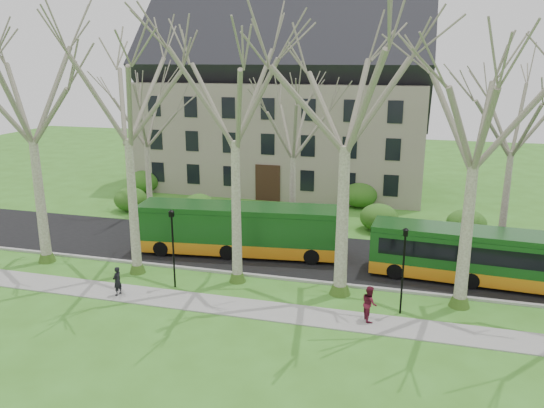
{
  "coord_description": "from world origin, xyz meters",
  "views": [
    {
      "loc": [
        6.08,
        -25.45,
        12.02
      ],
      "look_at": [
        -1.58,
        3.0,
        3.96
      ],
      "focal_mm": 35.0,
      "sensor_mm": 36.0,
      "label": 1
    }
  ],
  "objects": [
    {
      "name": "curb",
      "position": [
        0.0,
        1.5,
        0.07
      ],
      "size": [
        80.0,
        0.25,
        0.14
      ],
      "primitive_type": "cube",
      "color": "#A5A39E",
      "rests_on": "ground"
    },
    {
      "name": "building",
      "position": [
        -6.0,
        24.0,
        8.07
      ],
      "size": [
        26.5,
        12.2,
        16.0
      ],
      "color": "gray",
      "rests_on": "ground"
    },
    {
      "name": "bus_follow",
      "position": [
        10.24,
        3.95,
        1.58
      ],
      "size": [
        12.32,
        3.36,
        3.04
      ],
      "primitive_type": null,
      "rotation": [
        0.0,
        0.0,
        -0.07
      ],
      "color": "#144616",
      "rests_on": "road"
    },
    {
      "name": "ground",
      "position": [
        0.0,
        0.0,
        0.0
      ],
      "size": [
        120.0,
        120.0,
        0.0
      ],
      "primitive_type": "plane",
      "color": "#3D7A22",
      "rests_on": "ground"
    },
    {
      "name": "bus_lead",
      "position": [
        -4.05,
        4.77,
        1.68
      ],
      "size": [
        13.19,
        4.15,
        3.24
      ],
      "primitive_type": null,
      "rotation": [
        0.0,
        0.0,
        0.11
      ],
      "color": "#144616",
      "rests_on": "road"
    },
    {
      "name": "tree_row_verge",
      "position": [
        0.0,
        0.3,
        7.0
      ],
      "size": [
        49.0,
        7.0,
        14.0
      ],
      "color": "gray",
      "rests_on": "ground"
    },
    {
      "name": "road",
      "position": [
        0.0,
        5.5,
        0.03
      ],
      "size": [
        80.0,
        8.0,
        0.06
      ],
      "primitive_type": "cube",
      "color": "black",
      "rests_on": "ground"
    },
    {
      "name": "sidewalk",
      "position": [
        0.0,
        -2.5,
        0.03
      ],
      "size": [
        70.0,
        2.0,
        0.06
      ],
      "primitive_type": "cube",
      "color": "gray",
      "rests_on": "ground"
    },
    {
      "name": "pedestrian_b",
      "position": [
        4.58,
        -2.21,
        0.92
      ],
      "size": [
        0.9,
        1.01,
        1.72
      ],
      "primitive_type": "imported",
      "rotation": [
        0.0,
        0.0,
        1.93
      ],
      "color": "maroon",
      "rests_on": "sidewalk"
    },
    {
      "name": "tree_row_far",
      "position": [
        -1.33,
        11.0,
        6.0
      ],
      "size": [
        33.0,
        7.0,
        12.0
      ],
      "color": "gray",
      "rests_on": "ground"
    },
    {
      "name": "pedestrian_a",
      "position": [
        -8.4,
        -2.81,
        0.84
      ],
      "size": [
        0.45,
        0.62,
        1.55
      ],
      "primitive_type": "imported",
      "rotation": [
        0.0,
        0.0,
        -1.73
      ],
      "color": "black",
      "rests_on": "sidewalk"
    },
    {
      "name": "hedges",
      "position": [
        -4.67,
        14.0,
        1.0
      ],
      "size": [
        30.6,
        8.6,
        2.0
      ],
      "color": "#225418",
      "rests_on": "ground"
    },
    {
      "name": "lamp_row",
      "position": [
        -0.0,
        -1.0,
        2.57
      ],
      "size": [
        36.22,
        0.22,
        4.3
      ],
      "color": "black",
      "rests_on": "ground"
    }
  ]
}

